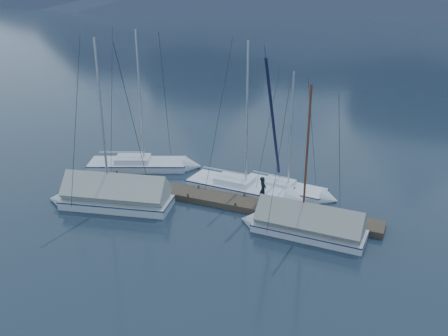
{
  "coord_description": "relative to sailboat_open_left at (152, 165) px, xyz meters",
  "views": [
    {
      "loc": [
        10.03,
        -21.0,
        11.85
      ],
      "look_at": [
        0.0,
        2.0,
        2.2
      ],
      "focal_mm": 38.0,
      "sensor_mm": 36.0,
      "label": 1
    }
  ],
  "objects": [
    {
      "name": "mooring_posts",
      "position": [
        6.38,
        -3.26,
        0.17
      ],
      "size": [
        15.12,
        1.52,
        0.35
      ],
      "color": "#382D23",
      "rests_on": "ground"
    },
    {
      "name": "sailboat_open_mid",
      "position": [
        7.97,
        -1.24,
        -0.01
      ],
      "size": [
        7.66,
        3.24,
        9.98
      ],
      "color": "white",
      "rests_on": "ground"
    },
    {
      "name": "sailboat_covered_far",
      "position": [
        0.85,
        -6.24,
        0.33
      ],
      "size": [
        7.69,
        3.77,
        10.36
      ],
      "color": "silver",
      "rests_on": "ground"
    },
    {
      "name": "person",
      "position": [
        9.15,
        -2.96,
        0.94
      ],
      "size": [
        0.42,
        0.6,
        1.56
      ],
      "primitive_type": "imported",
      "rotation": [
        0.0,
        0.0,
        1.66
      ],
      "color": "black",
      "rests_on": "dock"
    },
    {
      "name": "sailboat_covered_near",
      "position": [
        11.84,
        -4.96,
        0.25
      ],
      "size": [
        6.63,
        2.84,
        8.54
      ],
      "color": "silver",
      "rests_on": "ground"
    },
    {
      "name": "sailboat_open_left",
      "position": [
        0.0,
        0.0,
        0.0
      ],
      "size": [
        7.99,
        5.08,
        10.27
      ],
      "color": "silver",
      "rests_on": "ground"
    },
    {
      "name": "sailboat_open_right",
      "position": [
        10.28,
        -0.27,
        -0.04
      ],
      "size": [
        6.3,
        2.67,
        8.12
      ],
      "color": "white",
      "rests_on": "ground"
    },
    {
      "name": "dock",
      "position": [
        6.88,
        -3.26,
        -0.07
      ],
      "size": [
        18.0,
        1.5,
        0.54
      ],
      "color": "#382D23",
      "rests_on": "ground"
    },
    {
      "name": "ground",
      "position": [
        6.88,
        -5.26,
        -0.18
      ],
      "size": [
        1000.0,
        1000.0,
        0.0
      ],
      "primitive_type": "plane",
      "color": "black",
      "rests_on": "ground"
    }
  ]
}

